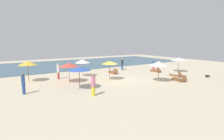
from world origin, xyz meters
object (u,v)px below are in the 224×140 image
Objects in this scene: umbrella_1 at (179,59)px; person_3 at (58,71)px; umbrella_2 at (83,61)px; umbrella_4 at (79,69)px; umbrella_3 at (159,64)px; umbrella_5 at (28,63)px; lounger_0 at (176,75)px; person_1 at (93,85)px; person_2 at (122,64)px; person_0 at (23,84)px; lounger_1 at (113,72)px; person_4 at (153,64)px; lounger_2 at (179,80)px; umbrella_0 at (69,65)px; umbrella_6 at (110,63)px; dog at (207,76)px; lounger_3 at (156,71)px.

umbrella_1 is 1.18× the size of person_3.
umbrella_4 is at bearing -116.39° from umbrella_2.
umbrella_3 is 8.75m from umbrella_4.
umbrella_5 is 1.35× the size of lounger_0.
umbrella_5 is 9.31m from person_1.
person_0 is at bearing -157.90° from person_2.
person_3 is at bearing 46.78° from person_0.
umbrella_3 is 4.68m from lounger_0.
person_0 reaches higher than lounger_0.
lounger_0 is 0.96× the size of person_2.
umbrella_4 is 1.32× the size of lounger_1.
lounger_2 is at bearing -116.42° from person_4.
umbrella_0 reaches higher than person_4.
umbrella_5 is 3.38m from person_3.
umbrella_3 reaches higher than person_0.
umbrella_4 is at bearing -92.11° from umbrella_0.
umbrella_6 is (-4.14, 3.56, 0.01)m from umbrella_3.
dog is (11.22, -5.19, -1.89)m from umbrella_6.
umbrella_1 is 1.23× the size of person_0.
umbrella_0 is 9.82m from umbrella_3.
lounger_1 is 0.93× the size of person_2.
umbrella_6 is 12.50m from dog.
person_1 is at bearing -175.26° from umbrella_3.
lounger_0 is (4.22, 0.82, -1.86)m from umbrella_3.
lounger_1 reaches higher than lounger_3.
person_3 is (-0.39, 5.50, -0.98)m from umbrella_4.
umbrella_5 is at bearing 175.60° from lounger_1.
lounger_1 is 7.39m from person_4.
person_3 reaches higher than person_4.
umbrella_5 is (-19.44, 4.92, 0.20)m from umbrella_1.
person_4 is at bearing 10.51° from person_0.
umbrella_5 is 13.70m from person_2.
person_2 is (7.36, 1.53, -1.07)m from umbrella_2.
umbrella_5 reaches higher than umbrella_3.
umbrella_5 is at bearing 156.93° from lounger_0.
lounger_3 is at bearing 11.79° from umbrella_4.
person_3 is (-13.50, 2.77, 0.80)m from lounger_3.
umbrella_5 is at bearing 147.29° from umbrella_3.
lounger_1 is 0.92× the size of person_1.
umbrella_3 reaches higher than dog.
person_0 is (-15.33, 3.95, 0.75)m from lounger_2.
umbrella_4 is at bearing 93.00° from person_1.
umbrella_1 is 4.10m from lounger_0.
person_3 is at bearing -171.99° from person_2.
umbrella_6 is at bearing 161.84° from lounger_0.
umbrella_3 is at bearing -32.71° from umbrella_5.
umbrella_0 is 1.00× the size of umbrella_6.
lounger_1 is at bearing 132.70° from lounger_0.
umbrella_0 is at bearing -36.76° from umbrella_5.
umbrella_6 is at bearing -18.90° from umbrella_0.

